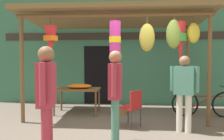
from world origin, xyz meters
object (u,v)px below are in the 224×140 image
object	(u,v)px
display_table	(77,91)
folding_chair	(132,105)
customer_foreground	(184,87)
flower_heap_on_table	(80,86)
wicker_basket_by_table	(119,111)
vendor_in_orange	(47,94)
parked_bicycle	(205,104)
shopper_by_bananas	(115,89)

from	to	relation	value
display_table	folding_chair	xyz separation A→B (m)	(1.53, -1.19, -0.14)
display_table	customer_foreground	size ratio (longest dim) A/B	0.77
flower_heap_on_table	customer_foreground	xyz separation A→B (m)	(2.54, -1.44, 0.17)
wicker_basket_by_table	vendor_in_orange	bearing A→B (deg)	-106.73
parked_bicycle	customer_foreground	distance (m)	1.69
folding_chair	customer_foreground	bearing A→B (deg)	-11.41
display_table	customer_foreground	world-z (taller)	customer_foreground
display_table	flower_heap_on_table	size ratio (longest dim) A/B	1.79
vendor_in_orange	wicker_basket_by_table	bearing A→B (deg)	73.27
folding_chair	vendor_in_orange	size ratio (longest dim) A/B	0.49
flower_heap_on_table	parked_bicycle	distance (m)	3.45
folding_chair	wicker_basket_by_table	bearing A→B (deg)	106.79
display_table	folding_chair	distance (m)	1.94
display_table	flower_heap_on_table	bearing A→B (deg)	30.51
folding_chair	wicker_basket_by_table	distance (m)	1.31
shopper_by_bananas	parked_bicycle	bearing A→B (deg)	42.89
customer_foreground	folding_chair	bearing A→B (deg)	168.59
wicker_basket_by_table	customer_foreground	bearing A→B (deg)	-44.38
wicker_basket_by_table	shopper_by_bananas	distance (m)	2.38
display_table	shopper_by_bananas	world-z (taller)	shopper_by_bananas
customer_foreground	parked_bicycle	bearing A→B (deg)	56.34
customer_foreground	shopper_by_bananas	xyz separation A→B (m)	(-1.40, -0.80, 0.05)
parked_bicycle	display_table	bearing A→B (deg)	178.59
wicker_basket_by_table	parked_bicycle	xyz separation A→B (m)	(2.32, -0.09, 0.25)
customer_foreground	shopper_by_bananas	world-z (taller)	shopper_by_bananas
folding_chair	customer_foreground	xyz separation A→B (m)	(1.08, -0.22, 0.44)
display_table	shopper_by_bananas	bearing A→B (deg)	-61.25
shopper_by_bananas	wicker_basket_by_table	bearing A→B (deg)	91.08
flower_heap_on_table	folding_chair	world-z (taller)	folding_chair
vendor_in_orange	customer_foreground	size ratio (longest dim) A/B	1.07
customer_foreground	display_table	bearing A→B (deg)	151.68
wicker_basket_by_table	customer_foreground	xyz separation A→B (m)	(1.44, -1.41, 0.84)
display_table	shopper_by_bananas	distance (m)	2.54
parked_bicycle	shopper_by_bananas	world-z (taller)	shopper_by_bananas
display_table	parked_bicycle	distance (m)	3.50
flower_heap_on_table	parked_bicycle	xyz separation A→B (m)	(3.42, -0.13, -0.43)
display_table	wicker_basket_by_table	xyz separation A→B (m)	(1.17, 0.01, -0.54)
display_table	wicker_basket_by_table	distance (m)	1.29
customer_foreground	vendor_in_orange	bearing A→B (deg)	-145.62
display_table	folding_chair	world-z (taller)	folding_chair
flower_heap_on_table	shopper_by_bananas	xyz separation A→B (m)	(1.14, -2.24, 0.22)
folding_chair	customer_foreground	size ratio (longest dim) A/B	0.52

